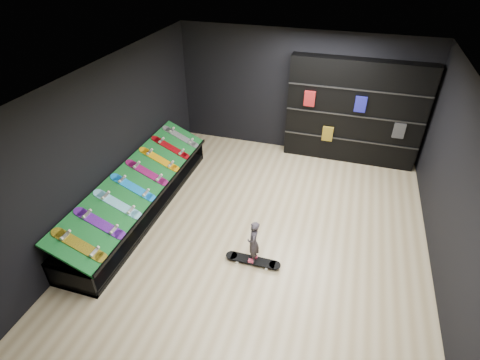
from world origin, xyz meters
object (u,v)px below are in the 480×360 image
(floor_skateboard, at_px, (253,261))
(child, at_px, (253,249))
(back_shelving, at_px, (354,113))
(display_rack, at_px, (141,199))

(floor_skateboard, bearing_deg, child, 0.00)
(back_shelving, distance_m, floor_skateboard, 4.48)
(display_rack, xyz_separation_m, back_shelving, (3.89, 3.32, 1.00))
(display_rack, bearing_deg, back_shelving, 40.46)
(display_rack, height_order, floor_skateboard, display_rack)
(back_shelving, distance_m, child, 4.42)
(display_rack, relative_size, child, 9.09)
(display_rack, relative_size, floor_skateboard, 4.59)
(display_rack, xyz_separation_m, floor_skateboard, (2.59, -0.80, -0.20))
(display_rack, bearing_deg, child, -17.18)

